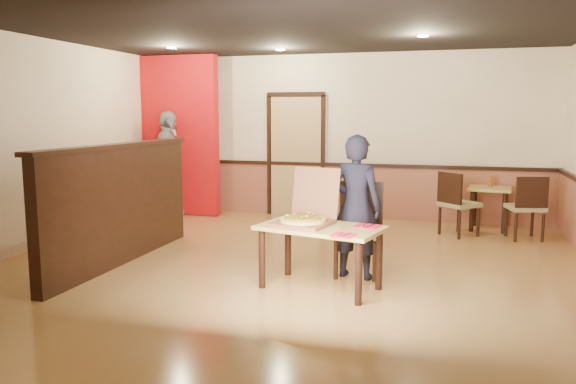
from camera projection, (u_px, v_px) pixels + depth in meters
name	position (u px, v px, depth m)	size (l,w,h in m)	color
floor	(285.00, 270.00, 6.49)	(7.00, 7.00, 0.00)	#AE7F44
ceiling	(285.00, 21.00, 6.10)	(7.00, 7.00, 0.00)	black
wall_back	(342.00, 137.00, 9.63)	(7.00, 7.00, 0.00)	#FEEAC6
wall_left	(25.00, 144.00, 7.24)	(7.00, 7.00, 0.00)	#FEEAC6
wainscot_back	(341.00, 192.00, 9.73)	(7.00, 0.04, 0.90)	#9B563E
chair_rail_back	(341.00, 165.00, 9.65)	(7.00, 0.06, 0.06)	black
back_door	(296.00, 156.00, 9.85)	(0.90, 0.06, 2.10)	#DCAE71
booth_partition	(120.00, 203.00, 6.74)	(0.20, 3.10, 1.44)	black
red_accent_panel	(175.00, 136.00, 9.94)	(1.60, 0.20, 2.78)	red
spot_a	(171.00, 47.00, 8.44)	(0.14, 0.14, 0.02)	#FFD5B2
spot_b	(280.00, 49.00, 8.70)	(0.14, 0.14, 0.02)	#FFD5B2
spot_c	(423.00, 36.00, 7.15)	(0.14, 0.14, 0.02)	#FFD5B2
main_table	(320.00, 236.00, 5.73)	(1.37, 0.98, 0.66)	tan
diner_chair	(359.00, 224.00, 6.29)	(0.52, 0.52, 1.04)	olive
side_chair_left	(456.00, 201.00, 8.23)	(0.66, 0.66, 0.95)	olive
side_chair_right	(527.00, 205.00, 7.95)	(0.56, 0.56, 0.93)	olive
side_table	(489.00, 198.00, 8.67)	(0.69, 0.69, 0.67)	tan
diner	(356.00, 207.00, 6.11)	(0.58, 0.38, 1.58)	black
passerby	(168.00, 164.00, 9.68)	(1.08, 0.45, 1.84)	gray
pizza_box	(305.00, 217.00, 5.81)	(0.65, 0.72, 0.56)	brown
pizza	(303.00, 220.00, 5.76)	(0.48, 0.48, 0.03)	#ECBF55
napkin_near	(344.00, 235.00, 5.29)	(0.25, 0.25, 0.01)	red
napkin_far	(367.00, 226.00, 5.70)	(0.28, 0.28, 0.01)	red
condiment	(490.00, 181.00, 8.69)	(0.07, 0.07, 0.17)	brown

